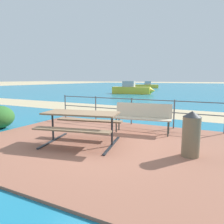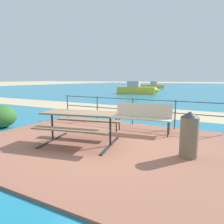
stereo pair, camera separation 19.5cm
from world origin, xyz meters
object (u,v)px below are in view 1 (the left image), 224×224
object	(u,v)px
picnic_table	(81,119)
boat_near	(146,86)
park_bench	(143,115)
boat_mid	(132,89)
trash_bin	(191,134)

from	to	relation	value
picnic_table	boat_near	size ratio (longest dim) A/B	0.41
picnic_table	park_bench	distance (m)	2.01
picnic_table	boat_mid	size ratio (longest dim) A/B	0.43
picnic_table	park_bench	world-z (taller)	park_bench
boat_mid	park_bench	bearing A→B (deg)	-74.21
boat_near	boat_mid	world-z (taller)	boat_mid
park_bench	boat_mid	bearing A→B (deg)	104.51
trash_bin	boat_near	xyz separation A→B (m)	(-11.47, 33.75, -0.13)
trash_bin	boat_mid	world-z (taller)	boat_mid
picnic_table	park_bench	size ratio (longest dim) A/B	1.20
park_bench	trash_bin	world-z (taller)	trash_bin
picnic_table	boat_near	xyz separation A→B (m)	(-8.91, 34.01, -0.27)
trash_bin	boat_near	bearing A→B (deg)	108.77
picnic_table	boat_mid	xyz separation A→B (m)	(-5.55, 18.12, -0.18)
picnic_table	park_bench	bearing A→B (deg)	47.28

